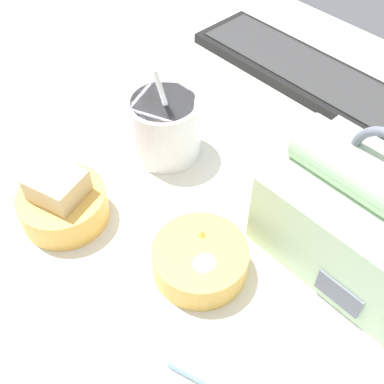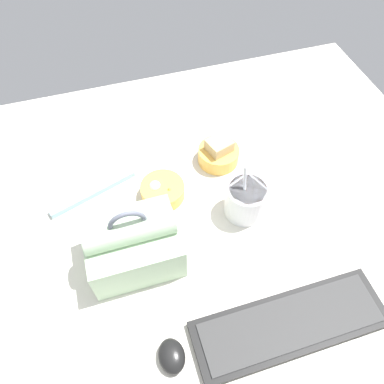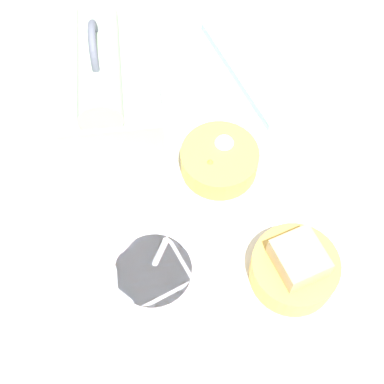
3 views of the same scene
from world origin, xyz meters
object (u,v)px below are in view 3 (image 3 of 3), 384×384
Objects in this scene: bento_bowl_sandwich at (295,268)px; bento_bowl_snacks at (219,160)px; soup_cup at (155,282)px; chopstick_case at (240,72)px; lunch_bag at (105,93)px.

bento_bowl_snacks is at bearing 22.41° from bento_bowl_sandwich.
soup_cup is at bearing 92.32° from bento_bowl_sandwich.
bento_bowl_snacks is 0.48× the size of chopstick_case.
lunch_bag reaches higher than chopstick_case.
soup_cup is 0.65× the size of chopstick_case.
lunch_bag is 1.78× the size of bento_bowl_snacks.
chopstick_case is at bearing -71.96° from lunch_bag.
lunch_bag is 19.19cm from bento_bowl_snacks.
soup_cup reaches higher than chopstick_case.
lunch_bag is 29.35cm from soup_cup.
lunch_bag is 23.13cm from chopstick_case.
bento_bowl_sandwich is (0.72, -17.79, -1.92)cm from soup_cup.
bento_bowl_sandwich is 1.00× the size of bento_bowl_snacks.
bento_bowl_sandwich is at bearing -177.50° from chopstick_case.
bento_bowl_snacks reaches higher than chopstick_case.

